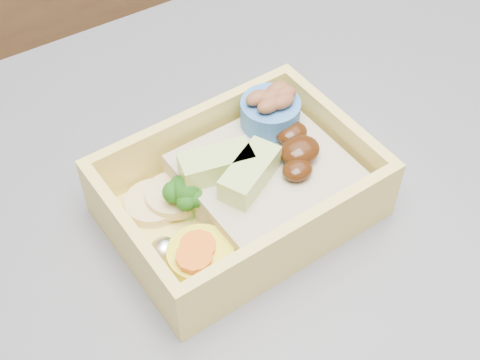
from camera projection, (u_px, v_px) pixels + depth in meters
bento_box at (245, 186)px, 0.49m from camera, size 0.19×0.14×0.07m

